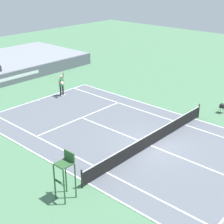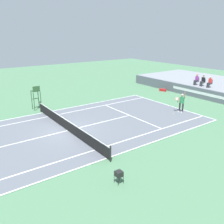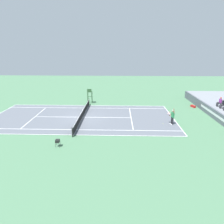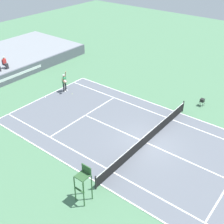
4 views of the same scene
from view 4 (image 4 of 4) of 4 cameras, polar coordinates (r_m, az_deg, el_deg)
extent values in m
plane|color=#4C7A56|center=(22.40, 6.89, -6.11)|extent=(80.00, 80.00, 0.00)
cube|color=slate|center=(22.39, 6.90, -6.09)|extent=(10.98, 23.78, 0.02)
cube|color=white|center=(29.18, -13.20, 2.96)|extent=(10.98, 0.10, 0.01)
cube|color=white|center=(19.02, -2.27, -14.08)|extent=(0.10, 23.78, 0.01)
cube|color=white|center=(26.47, 13.27, -0.22)|extent=(0.10, 23.78, 0.01)
cube|color=white|center=(19.78, 0.37, -11.84)|extent=(0.10, 23.78, 0.01)
cube|color=white|center=(25.39, 11.87, -1.52)|extent=(0.10, 23.78, 0.01)
cube|color=white|center=(25.59, -5.26, -0.63)|extent=(8.22, 0.10, 0.01)
cube|color=white|center=(22.39, 6.90, -6.07)|extent=(0.10, 12.80, 0.01)
cube|color=white|center=(29.11, -13.07, 2.90)|extent=(0.10, 0.20, 0.01)
cylinder|color=black|center=(18.42, -3.23, -13.74)|extent=(0.10, 0.10, 1.07)
cylinder|color=black|center=(26.57, 13.84, 1.12)|extent=(0.10, 0.10, 1.07)
cube|color=black|center=(22.11, 6.97, -5.13)|extent=(11.78, 0.02, 0.84)
cube|color=white|center=(21.86, 7.04, -4.25)|extent=(11.78, 0.03, 0.06)
cube|color=#565B66|center=(32.88, -19.27, 6.50)|extent=(22.71, 0.24, 1.23)
cube|color=silver|center=(32.76, -19.16, 6.55)|extent=(7.95, 0.01, 0.32)
cylinder|color=#4C4C51|center=(33.20, -21.17, 7.90)|extent=(0.04, 0.04, 0.38)
cube|color=#2D2D33|center=(32.98, -21.29, 7.78)|extent=(0.30, 0.14, 0.44)
cube|color=#474C56|center=(33.59, -20.29, 8.76)|extent=(0.44, 0.44, 0.06)
cube|color=#474C56|center=(33.67, -20.56, 9.22)|extent=(0.44, 0.06, 0.44)
cylinder|color=#4C4C51|center=(33.63, -19.83, 8.47)|extent=(0.04, 0.04, 0.38)
cylinder|color=#4C4C51|center=(33.47, -20.33, 8.26)|extent=(0.04, 0.04, 0.38)
cube|color=#2D2D33|center=(33.48, -20.22, 8.85)|extent=(0.34, 0.44, 0.16)
cube|color=#2D2D33|center=(33.42, -19.95, 8.36)|extent=(0.30, 0.14, 0.44)
cube|color=red|center=(33.51, -20.47, 9.36)|extent=(0.36, 0.22, 0.52)
sphere|color=#A37556|center=(33.38, -20.59, 9.94)|extent=(0.20, 0.20, 0.20)
cylinder|color=white|center=(33.35, -20.61, 10.09)|extent=(0.19, 0.19, 0.05)
cylinder|color=#232328|center=(29.78, -9.13, 4.99)|extent=(0.15, 0.15, 0.92)
cylinder|color=#232328|center=(29.56, -9.48, 4.73)|extent=(0.15, 0.15, 0.92)
cube|color=white|center=(29.93, -8.97, 4.26)|extent=(0.17, 0.30, 0.10)
cube|color=white|center=(29.71, -9.32, 4.01)|extent=(0.17, 0.30, 0.10)
cube|color=#2D8C51|center=(29.34, -9.43, 6.18)|extent=(0.44, 0.31, 0.60)
sphere|color=#A37556|center=(29.14, -9.51, 7.02)|extent=(0.22, 0.22, 0.22)
cylinder|color=white|center=(29.11, -9.52, 7.18)|extent=(0.21, 0.21, 0.06)
cylinder|color=#A37556|center=(29.28, -9.18, 7.36)|extent=(0.13, 0.23, 0.61)
cylinder|color=#A37556|center=(29.09, -9.56, 5.98)|extent=(0.15, 0.34, 0.56)
cylinder|color=black|center=(29.05, -9.39, 5.68)|extent=(0.07, 0.19, 0.25)
torus|color=red|center=(28.82, -9.20, 6.05)|extent=(0.34, 0.25, 0.26)
cylinder|color=silver|center=(28.82, -9.20, 6.05)|extent=(0.30, 0.21, 0.22)
sphere|color=#D1E533|center=(29.16, -7.84, 3.54)|extent=(0.07, 0.07, 0.07)
cylinder|color=#2D562D|center=(17.25, -5.60, -15.90)|extent=(0.07, 0.07, 1.90)
cylinder|color=#2D562D|center=(17.60, -7.32, -14.80)|extent=(0.07, 0.07, 1.90)
cylinder|color=#2D562D|center=(17.59, -4.00, -14.61)|extent=(0.07, 0.07, 1.90)
cylinder|color=#2D562D|center=(17.93, -5.71, -13.57)|extent=(0.07, 0.07, 1.90)
cube|color=#2D562D|center=(16.89, -5.84, -12.42)|extent=(0.70, 0.70, 0.06)
cube|color=#2D562D|center=(16.89, -5.06, -11.13)|extent=(0.06, 0.70, 0.48)
cube|color=#2D562D|center=(17.37, -6.41, -15.07)|extent=(0.10, 0.70, 0.04)
cube|color=black|center=(27.95, 17.36, 2.21)|extent=(0.36, 0.36, 0.28)
cylinder|color=black|center=(27.93, 17.43, 1.35)|extent=(0.02, 0.02, 0.42)
cylinder|color=black|center=(28.21, 17.70, 1.62)|extent=(0.02, 0.02, 0.42)
cylinder|color=black|center=(28.03, 16.80, 1.57)|extent=(0.02, 0.02, 0.42)
cylinder|color=black|center=(28.31, 17.07, 1.84)|extent=(0.02, 0.02, 0.42)
ellipsoid|color=#D1E533|center=(27.92, 17.39, 2.36)|extent=(0.30, 0.30, 0.12)
camera|label=1|loc=(3.83, 63.37, -64.56)|focal=53.94mm
camera|label=2|loc=(32.61, 36.65, 14.84)|focal=38.88mm
camera|label=3|loc=(41.85, 21.10, 23.12)|focal=30.94mm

